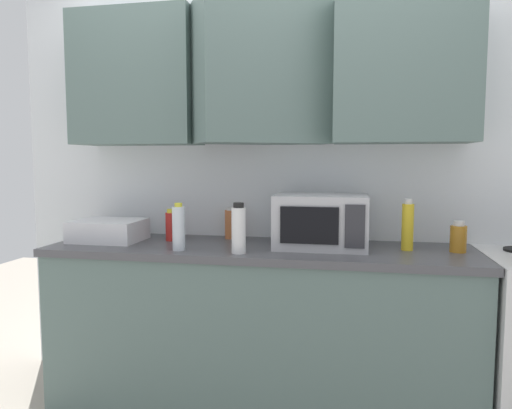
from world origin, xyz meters
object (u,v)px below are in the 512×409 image
object	(u,v)px
dish_rack	(109,230)
bottle_yellow_mustard	(408,226)
microwave	(321,221)
bottle_white_jar	(239,229)
bottle_amber_vinegar	(458,238)
bottle_clear_tall	(179,228)
bottle_red_sauce	(171,226)
bottle_spice_jar	(231,224)

from	to	relation	value
dish_rack	bottle_yellow_mustard	bearing A→B (deg)	1.31
microwave	bottle_white_jar	bearing A→B (deg)	-147.93
bottle_white_jar	bottle_amber_vinegar	bearing A→B (deg)	12.67
bottle_white_jar	bottle_clear_tall	distance (m)	0.32
bottle_red_sauce	microwave	bearing A→B (deg)	-2.49
microwave	bottle_spice_jar	xyz separation A→B (m)	(-0.54, 0.17, -0.05)
bottle_red_sauce	dish_rack	bearing A→B (deg)	-167.95
bottle_yellow_mustard	bottle_clear_tall	xyz separation A→B (m)	(-1.15, -0.23, -0.01)
bottle_spice_jar	bottle_amber_vinegar	distance (m)	1.24
bottle_spice_jar	bottle_amber_vinegar	world-z (taller)	bottle_spice_jar
microwave	bottle_white_jar	xyz separation A→B (m)	(-0.39, -0.25, -0.02)
bottle_red_sauce	bottle_white_jar	bearing A→B (deg)	-31.30
microwave	bottle_yellow_mustard	world-z (taller)	microwave
bottle_white_jar	microwave	bearing A→B (deg)	32.07
bottle_amber_vinegar	microwave	bearing A→B (deg)	179.73
bottle_white_jar	bottle_clear_tall	xyz separation A→B (m)	(-0.32, 0.02, -0.00)
dish_rack	bottle_clear_tall	world-z (taller)	bottle_clear_tall
bottle_white_jar	bottle_red_sauce	xyz separation A→B (m)	(-0.46, 0.28, -0.03)
bottle_yellow_mustard	bottle_amber_vinegar	bearing A→B (deg)	-0.71
bottle_clear_tall	bottle_red_sauce	xyz separation A→B (m)	(-0.14, 0.26, -0.03)
dish_rack	bottle_amber_vinegar	bearing A→B (deg)	1.04
bottle_white_jar	bottle_red_sauce	distance (m)	0.54
bottle_white_jar	bottle_clear_tall	bearing A→B (deg)	176.64
bottle_white_jar	bottle_red_sauce	size ratio (longest dim) A/B	1.38
microwave	bottle_yellow_mustard	xyz separation A→B (m)	(0.44, -0.00, -0.01)
bottle_clear_tall	bottle_amber_vinegar	bearing A→B (deg)	9.08
bottle_yellow_mustard	bottle_white_jar	distance (m)	0.87
bottle_red_sauce	bottle_amber_vinegar	world-z (taller)	bottle_red_sauce
dish_rack	bottle_spice_jar	xyz separation A→B (m)	(0.67, 0.21, 0.03)
bottle_clear_tall	bottle_spice_jar	bearing A→B (deg)	66.75
bottle_yellow_mustard	bottle_spice_jar	world-z (taller)	bottle_yellow_mustard
bottle_red_sauce	bottle_amber_vinegar	xyz separation A→B (m)	(1.54, -0.04, -0.01)
bottle_yellow_mustard	bottle_spice_jar	distance (m)	0.99
dish_rack	bottle_red_sauce	bearing A→B (deg)	12.05
microwave	bottle_yellow_mustard	bearing A→B (deg)	-0.03
bottle_yellow_mustard	bottle_white_jar	xyz separation A→B (m)	(-0.83, -0.24, -0.00)
dish_rack	bottle_white_jar	xyz separation A→B (m)	(0.81, -0.21, 0.06)
bottle_clear_tall	bottle_amber_vinegar	size ratio (longest dim) A/B	1.54
bottle_white_jar	bottle_spice_jar	xyz separation A→B (m)	(-0.15, 0.42, -0.03)
bottle_yellow_mustard	bottle_red_sauce	bearing A→B (deg)	178.35
bottle_spice_jar	bottle_amber_vinegar	size ratio (longest dim) A/B	1.16
bottle_clear_tall	bottle_amber_vinegar	world-z (taller)	bottle_clear_tall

